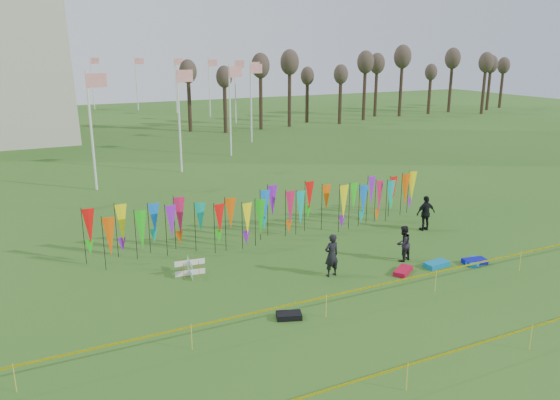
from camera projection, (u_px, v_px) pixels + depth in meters
name	position (u px, v px, depth m)	size (l,w,h in m)	color
ground	(346.00, 290.00, 21.91)	(160.00, 160.00, 0.00)	#2B5518
banner_row	(279.00, 207.00, 27.56)	(18.64, 0.64, 2.49)	black
caution_tape_near	(366.00, 289.00, 20.21)	(26.00, 0.02, 0.90)	#F9F205
caution_tape_far	(458.00, 351.00, 16.09)	(26.00, 0.02, 0.90)	#F9F205
tree_line	(374.00, 72.00, 71.75)	(53.92, 1.92, 7.84)	#3A281D
box_kite	(190.00, 268.00, 23.22)	(0.66, 0.66, 0.73)	red
person_left	(332.00, 255.00, 23.04)	(0.68, 0.50, 1.87)	black
person_mid	(403.00, 243.00, 24.71)	(0.81, 0.50, 1.67)	black
person_right	(426.00, 213.00, 28.80)	(1.11, 0.63, 1.89)	black
kite_bag_turquoise	(437.00, 264.00, 24.21)	(1.13, 0.57, 0.23)	#0B76B0
kite_bag_blue	(475.00, 261.00, 24.56)	(1.05, 0.55, 0.22)	#0A0EA8
kite_bag_red	(403.00, 271.00, 23.53)	(1.12, 0.52, 0.21)	#B90C2C
kite_bag_black	(289.00, 316.00, 19.63)	(0.91, 0.52, 0.21)	black
kite_bag_teal	(474.00, 262.00, 24.54)	(1.04, 0.50, 0.20)	#0D6EBB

